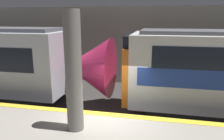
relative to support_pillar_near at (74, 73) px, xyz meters
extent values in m
plane|color=#33302D|center=(0.69, 1.29, -2.76)|extent=(120.00, 120.00, 0.00)
cube|color=gold|center=(0.69, 1.14, -1.71)|extent=(40.00, 0.30, 0.01)
cube|color=#B2AD9E|center=(0.69, 8.49, -0.29)|extent=(50.00, 0.15, 4.95)
cylinder|color=slate|center=(0.00, 0.00, 0.00)|extent=(0.47, 0.47, 3.43)
cone|color=#B21E4C|center=(-0.86, 3.86, -0.73)|extent=(2.20, 2.75, 2.75)
sphere|color=#F2EFCC|center=(0.09, 3.86, -1.16)|extent=(0.20, 0.20, 0.20)
cube|color=orange|center=(1.09, 3.86, -0.82)|extent=(0.25, 2.96, 2.31)
cube|color=black|center=(1.09, 3.86, 0.34)|extent=(0.25, 2.66, 0.93)
sphere|color=#EA4C42|center=(0.93, 3.18, -1.22)|extent=(0.18, 0.18, 0.18)
sphere|color=#EA4C42|center=(0.93, 4.54, -1.22)|extent=(0.18, 0.18, 0.18)
camera|label=1|loc=(2.27, -5.53, 1.49)|focal=35.00mm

